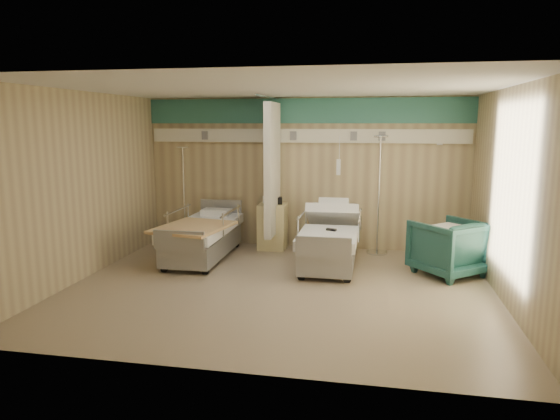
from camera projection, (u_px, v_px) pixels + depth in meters
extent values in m
cube|color=gray|center=(279.00, 288.00, 7.15)|extent=(6.00, 5.00, 0.00)
cube|color=tan|center=(304.00, 173.00, 9.33)|extent=(6.00, 0.04, 2.80)
cube|color=tan|center=(227.00, 228.00, 4.49)|extent=(6.00, 0.04, 2.80)
cube|color=tan|center=(83.00, 186.00, 7.46)|extent=(0.04, 5.00, 2.80)
cube|color=tan|center=(510.00, 197.00, 6.36)|extent=(0.04, 5.00, 2.80)
cube|color=silver|center=(279.00, 87.00, 6.67)|extent=(6.00, 5.00, 0.04)
cube|color=#327568|center=(305.00, 111.00, 9.11)|extent=(6.00, 0.04, 0.45)
cube|color=beige|center=(304.00, 136.00, 9.16)|extent=(5.88, 0.08, 0.25)
cylinder|color=silver|center=(268.00, 97.00, 8.31)|extent=(0.03, 1.80, 0.03)
cube|color=beige|center=(272.00, 170.00, 8.87)|extent=(0.12, 0.90, 2.35)
cube|color=beige|center=(273.00, 226.00, 9.31)|extent=(0.50, 0.48, 0.85)
imported|color=#1D4A44|center=(449.00, 248.00, 7.69)|extent=(1.32, 1.33, 0.87)
cube|color=silver|center=(450.00, 218.00, 7.62)|extent=(0.82, 0.82, 0.07)
cylinder|color=silver|center=(377.00, 252.00, 9.04)|extent=(0.38, 0.38, 0.03)
cylinder|color=silver|center=(379.00, 196.00, 8.86)|extent=(0.03, 0.03, 2.10)
cylinder|color=silver|center=(381.00, 136.00, 8.68)|extent=(0.25, 0.03, 0.03)
cylinder|color=silver|center=(186.00, 245.00, 9.60)|extent=(0.34, 0.34, 0.03)
cylinder|color=silver|center=(184.00, 197.00, 9.44)|extent=(0.03, 0.03, 1.88)
cylinder|color=silver|center=(182.00, 147.00, 9.28)|extent=(0.23, 0.03, 0.03)
cube|color=black|center=(331.00, 230.00, 7.98)|extent=(0.17, 0.12, 0.04)
cube|color=tan|center=(193.00, 227.00, 8.14)|extent=(1.22, 1.43, 0.04)
cube|color=black|center=(276.00, 201.00, 9.21)|extent=(0.26, 0.20, 0.13)
cylinder|color=white|center=(265.00, 199.00, 9.36)|extent=(0.11, 0.11, 0.13)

